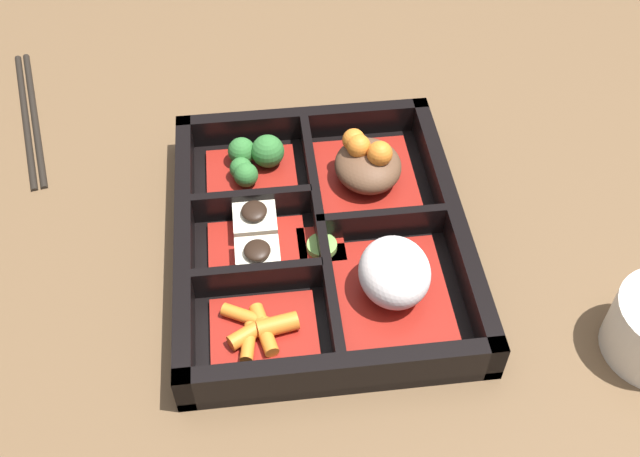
% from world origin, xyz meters
% --- Properties ---
extents(ground_plane, '(3.00, 3.00, 0.00)m').
position_xyz_m(ground_plane, '(0.00, 0.00, 0.00)').
color(ground_plane, brown).
extents(bento_base, '(0.30, 0.25, 0.01)m').
position_xyz_m(bento_base, '(0.00, 0.00, 0.01)').
color(bento_base, black).
rests_on(bento_base, ground_plane).
extents(bento_rim, '(0.30, 0.25, 0.04)m').
position_xyz_m(bento_rim, '(0.00, -0.00, 0.02)').
color(bento_rim, black).
rests_on(bento_rim, ground_plane).
extents(bowl_stew, '(0.11, 0.09, 0.05)m').
position_xyz_m(bowl_stew, '(-0.07, 0.05, 0.03)').
color(bowl_stew, maroon).
rests_on(bowl_stew, bento_base).
extents(bowl_rice, '(0.11, 0.09, 0.05)m').
position_xyz_m(bowl_rice, '(0.07, 0.05, 0.03)').
color(bowl_rice, maroon).
rests_on(bowl_rice, bento_base).
extents(bowl_greens, '(0.07, 0.08, 0.04)m').
position_xyz_m(bowl_greens, '(-0.09, -0.05, 0.02)').
color(bowl_greens, maroon).
rests_on(bowl_greens, bento_base).
extents(bowl_tofu, '(0.08, 0.08, 0.03)m').
position_xyz_m(bowl_tofu, '(0.00, -0.06, 0.02)').
color(bowl_tofu, maroon).
rests_on(bowl_tofu, bento_base).
extents(bowl_carrots, '(0.06, 0.08, 0.02)m').
position_xyz_m(bowl_carrots, '(0.09, -0.06, 0.02)').
color(bowl_carrots, maroon).
rests_on(bowl_carrots, bento_base).
extents(bowl_pickles, '(0.04, 0.04, 0.01)m').
position_xyz_m(bowl_pickles, '(0.01, -0.00, 0.02)').
color(bowl_pickles, maroon).
rests_on(bowl_pickles, bento_base).
extents(chopsticks, '(0.22, 0.06, 0.01)m').
position_xyz_m(chopsticks, '(-0.21, -0.28, 0.00)').
color(chopsticks, black).
rests_on(chopsticks, ground_plane).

